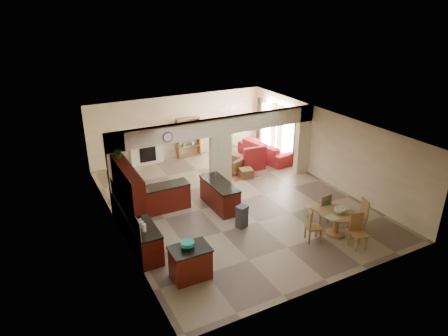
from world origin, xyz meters
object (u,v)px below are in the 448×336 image
dining_table (337,220)px  armchair (233,165)px  kitchen_island (190,263)px  sofa (266,150)px

dining_table → armchair: bearing=95.0°
kitchen_island → armchair: (4.21, 5.40, -0.13)m
kitchen_island → armchair: bearing=52.5°
dining_table → armchair: dining_table is taller
dining_table → kitchen_island: bearing=178.1°
sofa → armchair: bearing=98.6°
kitchen_island → sofa: size_ratio=0.38×
kitchen_island → sofa: kitchen_island is taller
dining_table → sofa: 6.47m
kitchen_island → armchair: kitchen_island is taller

